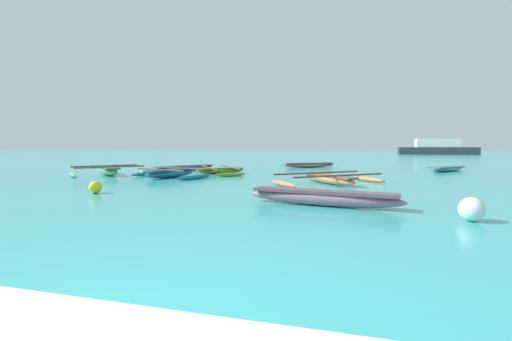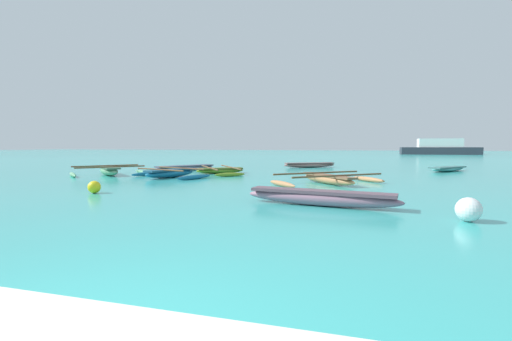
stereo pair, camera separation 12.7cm
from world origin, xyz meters
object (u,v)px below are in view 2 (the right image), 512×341
(moored_boat_0, at_px, (185,168))
(moored_boat_3, at_px, (309,165))
(moored_boat_4, at_px, (109,171))
(moored_boat_6, at_px, (320,197))
(moored_boat_2, at_px, (328,179))
(moored_boat_1, at_px, (220,170))
(distant_ferry, at_px, (439,148))
(mooring_buoy_0, at_px, (94,187))
(moored_boat_5, at_px, (448,169))
(moored_boat_7, at_px, (170,173))
(mooring_buoy_1, at_px, (469,209))

(moored_boat_0, distance_m, moored_boat_3, 8.67)
(moored_boat_4, xyz_separation_m, moored_boat_6, (11.44, -6.36, -0.01))
(moored_boat_0, height_order, moored_boat_6, moored_boat_6)
(moored_boat_2, bearing_deg, moored_boat_1, -161.37)
(moored_boat_1, relative_size, distant_ferry, 0.35)
(moored_boat_4, distance_m, distant_ferry, 58.60)
(moored_boat_0, distance_m, moored_boat_2, 10.54)
(mooring_buoy_0, bearing_deg, moored_boat_5, 44.96)
(moored_boat_3, relative_size, distant_ferry, 0.29)
(moored_boat_4, distance_m, moored_boat_5, 19.36)
(moored_boat_3, bearing_deg, moored_boat_4, -165.43)
(moored_boat_7, bearing_deg, mooring_buoy_0, -154.59)
(moored_boat_4, xyz_separation_m, mooring_buoy_0, (4.22, -5.95, -0.03))
(moored_boat_4, relative_size, moored_boat_5, 1.38)
(moored_boat_0, relative_size, mooring_buoy_0, 9.74)
(moored_boat_4, relative_size, mooring_buoy_1, 8.23)
(moored_boat_7, distance_m, mooring_buoy_0, 5.69)
(moored_boat_1, height_order, mooring_buoy_0, mooring_buoy_0)
(moored_boat_7, xyz_separation_m, mooring_buoy_0, (0.47, -5.67, -0.01))
(moored_boat_1, bearing_deg, distant_ferry, 31.05)
(moored_boat_6, bearing_deg, moored_boat_7, 151.27)
(moored_boat_0, height_order, mooring_buoy_0, mooring_buoy_0)
(moored_boat_0, height_order, moored_boat_4, moored_boat_4)
(moored_boat_1, distance_m, moored_boat_7, 3.23)
(moored_boat_0, xyz_separation_m, moored_boat_3, (7.16, 4.90, 0.02))
(moored_boat_4, height_order, mooring_buoy_0, moored_boat_4)
(moored_boat_2, bearing_deg, mooring_buoy_0, -95.69)
(moored_boat_5, relative_size, mooring_buoy_1, 5.95)
(moored_boat_3, height_order, moored_boat_6, moored_boat_6)
(moored_boat_4, xyz_separation_m, moored_boat_5, (17.80, 7.61, -0.07))
(moored_boat_4, xyz_separation_m, mooring_buoy_1, (14.49, -7.41, 0.01))
(moored_boat_3, distance_m, moored_boat_6, 15.61)
(moored_boat_1, xyz_separation_m, moored_boat_7, (-1.46, -2.88, 0.04))
(moored_boat_4, relative_size, distant_ferry, 0.32)
(moored_boat_7, xyz_separation_m, mooring_buoy_1, (10.74, -7.12, 0.04))
(moored_boat_1, bearing_deg, moored_boat_4, 171.77)
(moored_boat_3, relative_size, mooring_buoy_0, 9.14)
(mooring_buoy_0, bearing_deg, moored_boat_4, 125.36)
(moored_boat_3, relative_size, moored_boat_5, 1.25)
(moored_boat_5, distance_m, moored_boat_7, 16.12)
(moored_boat_6, xyz_separation_m, distant_ferry, (15.90, 58.17, 0.92))
(moored_boat_6, bearing_deg, moored_boat_3, 107.07)
(moored_boat_6, relative_size, mooring_buoy_1, 8.19)
(distant_ferry, bearing_deg, mooring_buoy_0, -111.81)
(mooring_buoy_0, bearing_deg, mooring_buoy_1, -8.06)
(moored_boat_0, xyz_separation_m, moored_boat_6, (9.20, -10.57, 0.05))
(mooring_buoy_1, height_order, distant_ferry, distant_ferry)
(moored_boat_5, relative_size, moored_boat_6, 0.73)
(moored_boat_1, bearing_deg, moored_boat_0, 116.60)
(moored_boat_1, height_order, moored_boat_2, moored_boat_2)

